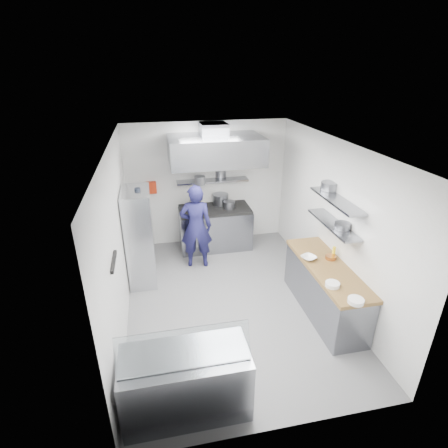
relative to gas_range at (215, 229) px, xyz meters
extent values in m
plane|color=#5B5B5D|center=(-0.10, -2.10, -0.45)|extent=(5.00, 5.00, 0.00)
plane|color=silver|center=(-0.10, -2.10, 2.35)|extent=(5.00, 5.00, 0.00)
cube|color=white|center=(-0.10, 0.40, 0.95)|extent=(3.60, 2.80, 0.02)
cube|color=white|center=(-0.10, -4.60, 0.95)|extent=(3.60, 2.80, 0.02)
cube|color=white|center=(-1.90, -2.10, 0.95)|extent=(2.80, 5.00, 0.02)
cube|color=white|center=(1.70, -2.10, 0.95)|extent=(2.80, 5.00, 0.02)
cube|color=gray|center=(0.00, 0.00, 0.00)|extent=(1.60, 0.80, 0.90)
cube|color=black|center=(0.00, 0.00, 0.48)|extent=(1.57, 0.78, 0.06)
cylinder|color=slate|center=(-0.43, 0.06, 0.61)|extent=(0.26, 0.26, 0.20)
cylinder|color=slate|center=(0.18, 0.22, 0.63)|extent=(0.36, 0.36, 0.24)
cylinder|color=slate|center=(0.31, -0.07, 0.59)|extent=(0.27, 0.27, 0.16)
cube|color=gray|center=(0.00, 0.24, 1.07)|extent=(1.60, 0.30, 0.04)
cylinder|color=slate|center=(-0.32, -0.01, 1.18)|extent=(0.23, 0.23, 0.18)
cylinder|color=slate|center=(0.22, 0.47, 1.20)|extent=(0.28, 0.28, 0.22)
cube|color=gray|center=(0.00, -0.18, 1.85)|extent=(1.90, 1.15, 0.55)
cube|color=slate|center=(0.00, 0.05, 2.23)|extent=(0.55, 0.55, 0.24)
cube|color=red|center=(-1.35, 0.34, 0.97)|extent=(0.22, 0.10, 0.26)
imported|color=#171643|center=(-0.52, -0.74, 0.44)|extent=(0.71, 0.52, 1.78)
cube|color=silver|center=(-1.63, -1.06, 0.48)|extent=(0.50, 0.90, 1.85)
cube|color=white|center=(-1.63, -1.14, 0.35)|extent=(0.16, 0.20, 0.18)
cube|color=yellow|center=(-1.63, -0.72, 0.85)|extent=(0.16, 0.20, 0.18)
cylinder|color=black|center=(-1.58, -1.07, 1.35)|extent=(0.11, 0.11, 0.18)
cube|color=black|center=(-1.88, -3.00, 1.10)|extent=(0.04, 0.55, 0.05)
cube|color=gray|center=(1.38, -2.70, -0.03)|extent=(0.62, 2.00, 0.84)
cube|color=brown|center=(1.38, -2.70, 0.42)|extent=(0.65, 2.04, 0.06)
cylinder|color=white|center=(1.30, -3.66, 0.48)|extent=(0.22, 0.22, 0.06)
cylinder|color=white|center=(1.18, -3.24, 0.48)|extent=(0.21, 0.21, 0.06)
cylinder|color=#B76C33|center=(1.53, -2.50, 0.48)|extent=(0.18, 0.18, 0.06)
cylinder|color=yellow|center=(1.62, -2.42, 0.54)|extent=(0.05, 0.05, 0.18)
imported|color=white|center=(1.16, -2.44, 0.48)|extent=(0.31, 0.31, 0.06)
cube|color=gray|center=(1.54, -2.40, 1.05)|extent=(0.30, 1.30, 0.04)
cube|color=gray|center=(1.54, -2.40, 1.47)|extent=(0.30, 1.30, 0.04)
cylinder|color=slate|center=(1.57, -2.62, 1.12)|extent=(0.24, 0.24, 0.10)
cylinder|color=slate|center=(1.63, -1.97, 1.56)|extent=(0.29, 0.29, 0.14)
cube|color=gray|center=(-1.10, -4.10, -0.03)|extent=(1.50, 0.70, 0.85)
cube|color=silver|center=(-1.10, -4.22, 0.62)|extent=(1.47, 0.19, 0.42)
camera|label=1|loc=(-1.26, -7.13, 3.43)|focal=28.00mm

